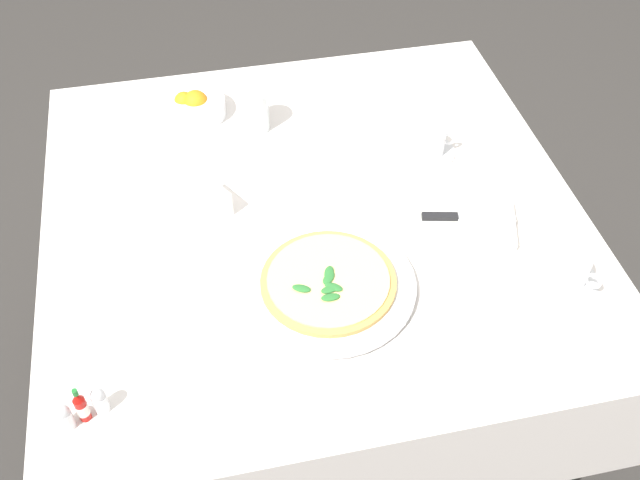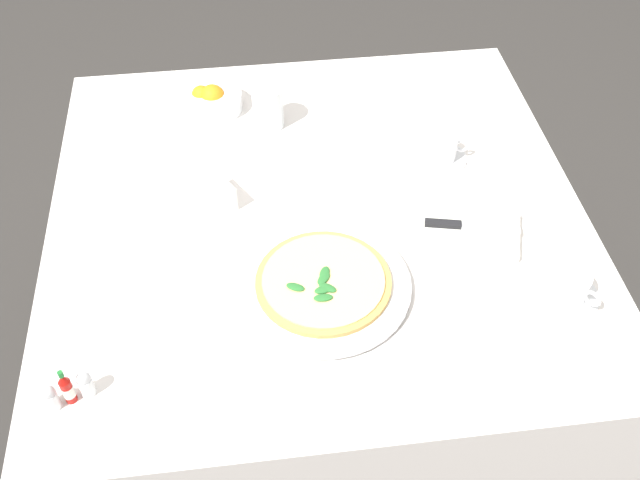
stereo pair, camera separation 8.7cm
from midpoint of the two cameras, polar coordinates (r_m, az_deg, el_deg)
The scene contains 14 objects.
ground_plane at distance 2.16m, azimuth 1.00°, elevation -11.77°, with size 8.00×8.00×0.00m, color #33302D.
dining_table at distance 1.68m, azimuth 1.26°, elevation -0.72°, with size 1.14×1.14×0.74m.
pizza_plate at distance 1.42m, azimuth 2.01°, elevation -3.62°, with size 0.34×0.34×0.02m.
pizza at distance 1.41m, azimuth 2.02°, elevation -3.27°, with size 0.26×0.26×0.02m.
coffee_cup_center_back at distance 1.72m, azimuth 10.72°, elevation 6.88°, with size 0.13×0.13×0.06m.
coffee_cup_right_edge at distance 1.49m, azimuth 20.28°, elevation -3.49°, with size 0.13×0.13×0.06m.
water_glass_far_right at distance 1.78m, azimuth -2.64°, elevation 10.10°, with size 0.07×0.07×0.10m.
napkin_folded at distance 1.56m, azimuth 12.75°, elevation 0.69°, with size 0.25×0.19×0.02m.
dinner_knife at distance 1.55m, azimuth 12.93°, elevation 1.04°, with size 0.19×0.06×0.01m.
citrus_bowl at distance 1.86m, azimuth -7.10°, elevation 10.67°, with size 0.15×0.15×0.07m.
hot_sauce_bottle at distance 1.32m, azimuth -17.19°, elevation -11.00°, with size 0.02×0.02×0.08m.
salt_shaker at distance 1.32m, azimuth -15.87°, elevation -10.79°, with size 0.03×0.03×0.06m.
pepper_shaker at distance 1.32m, azimuth -18.35°, elevation -11.63°, with size 0.03×0.03×0.06m.
menu_card at distance 1.60m, azimuth -5.79°, elevation 3.91°, with size 0.05×0.08×0.06m.
Camera 2 is at (-0.14, -1.14, 1.83)m, focal length 41.33 mm.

